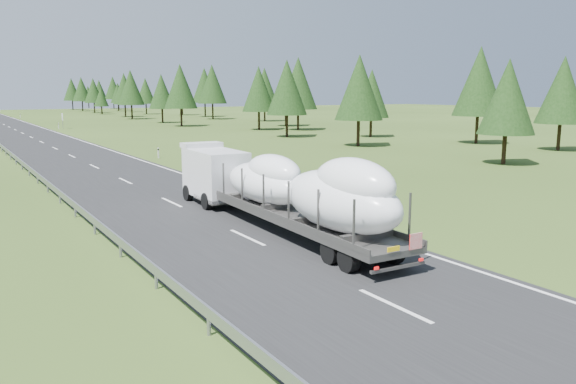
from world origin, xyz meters
TOP-DOWN VIEW (x-y plane):
  - ground at (0.00, 0.00)m, footprint 400.00×400.00m
  - road_surface at (0.00, 100.00)m, footprint 10.00×400.00m
  - marker_posts at (6.50, 155.00)m, footprint 0.13×350.08m
  - highway_sign at (7.20, 80.00)m, footprint 0.08×0.90m
  - tree_line_right at (37.85, 92.13)m, footprint 27.74×257.03m
  - boat_truck at (1.97, 0.53)m, footprint 2.93×17.36m

SIDE VIEW (x-z plane):
  - ground at x=0.00m, z-range 0.00..0.00m
  - road_surface at x=0.00m, z-range 0.00..0.02m
  - marker_posts at x=6.50m, z-range 0.04..1.04m
  - highway_sign at x=7.20m, z-range 0.51..3.11m
  - boat_truck at x=1.97m, z-range 0.08..3.82m
  - tree_line_right at x=37.85m, z-range 0.73..12.98m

